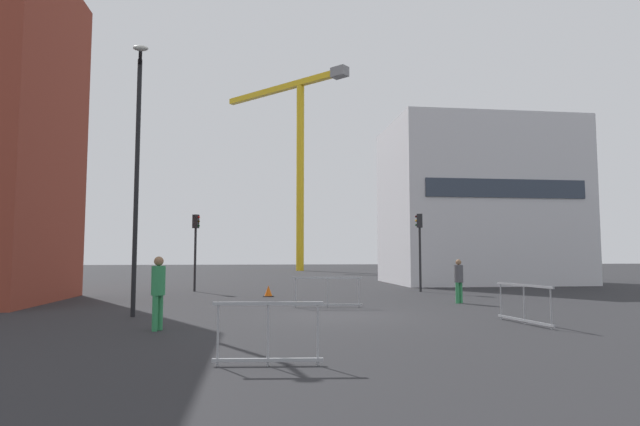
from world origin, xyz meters
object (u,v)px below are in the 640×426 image
construction_crane (297,141)px  pedestrian_waiting (158,287)px  streetlamp_tall (137,165)px  traffic_light_verge (420,239)px  traffic_cone_striped (268,292)px  traffic_light_near (196,240)px  pedestrian_walking (459,278)px

construction_crane → pedestrian_waiting: 49.21m
streetlamp_tall → traffic_light_verge: size_ratio=2.03×
construction_crane → traffic_light_verge: bearing=-84.1°
traffic_light_verge → traffic_cone_striped: 8.33m
traffic_light_verge → traffic_light_near: size_ratio=1.01×
traffic_light_near → construction_crane: bearing=76.6°
pedestrian_walking → construction_crane: bearing=94.4°
construction_crane → pedestrian_walking: (3.12, -40.63, -14.34)m
traffic_light_near → pedestrian_walking: 13.50m
construction_crane → streetlamp_tall: (-8.37, -43.71, -10.70)m
traffic_light_verge → pedestrian_waiting: bearing=-131.6°
streetlamp_tall → traffic_light_near: (0.57, 10.83, -1.98)m
pedestrian_walking → pedestrian_waiting: 11.84m
construction_crane → pedestrian_walking: 43.20m
traffic_light_verge → pedestrian_waiting: traffic_light_verge is taller
construction_crane → traffic_light_verge: 36.95m
pedestrian_walking → traffic_cone_striped: 8.38m
construction_crane → traffic_cone_striped: (-4.14, -36.53, -15.10)m
construction_crane → pedestrian_walking: bearing=-85.6°
pedestrian_waiting → streetlamp_tall: bearing=113.5°
pedestrian_waiting → pedestrian_walking: bearing=30.1°
traffic_light_verge → pedestrian_walking: size_ratio=2.33×
pedestrian_waiting → traffic_light_verge: bearing=48.4°
streetlamp_tall → traffic_light_near: size_ratio=2.04×
streetlamp_tall → traffic_cone_striped: bearing=59.5°
construction_crane → traffic_cone_striped: size_ratio=46.53×
traffic_light_near → pedestrian_walking: size_ratio=2.32×
streetlamp_tall → pedestrian_waiting: bearing=-66.5°
pedestrian_walking → pedestrian_waiting: size_ratio=0.92×
streetlamp_tall → traffic_cone_striped: streetlamp_tall is taller
construction_crane → traffic_light_near: bearing=-103.4°
construction_crane → traffic_light_near: size_ratio=5.79×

